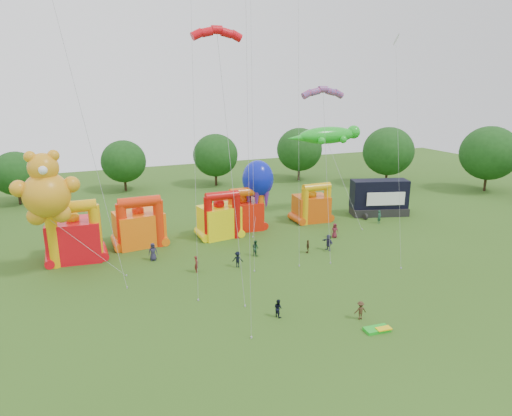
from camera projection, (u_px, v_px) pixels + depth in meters
name	position (u px, v px, depth m)	size (l,w,h in m)	color
ground	(350.00, 348.00, 33.34)	(160.00, 160.00, 0.00)	#305217
tree_ring	(336.00, 268.00, 31.77)	(123.31, 125.41, 12.07)	#352314
bouncy_castle_0	(75.00, 237.00, 49.16)	(5.88, 4.92, 6.92)	red
bouncy_castle_1	(139.00, 226.00, 53.80)	(5.82, 4.89, 6.19)	orange
bouncy_castle_2	(220.00, 219.00, 56.65)	(5.06, 4.28, 6.06)	yellow
bouncy_castle_3	(243.00, 213.00, 59.67)	(5.31, 4.44, 5.85)	red
bouncy_castle_4	(312.00, 206.00, 63.16)	(4.91, 4.12, 5.58)	#DB4E0B
stage_trailer	(379.00, 198.00, 66.12)	(8.61, 5.31, 5.19)	black
teddy_bear_kite	(67.00, 219.00, 43.96)	(9.61, 4.95, 12.75)	orange
gecko_kite	(334.00, 154.00, 63.72)	(11.72, 11.05, 12.78)	green
octopus_kite	(257.00, 191.00, 58.83)	(4.25, 5.44, 9.17)	#0B18AF
parafoil_kites	(141.00, 146.00, 40.80)	(29.81, 11.89, 28.47)	red
diamond_kites	(277.00, 108.00, 42.11)	(24.05, 18.07, 39.02)	red
folded_kite_bundle	(378.00, 329.00, 35.56)	(2.08, 1.23, 0.31)	green
spectator_0	(153.00, 252.00, 49.38)	(0.97, 0.63, 1.98)	#26243C
spectator_1	(197.00, 264.00, 46.34)	(0.64, 0.42, 1.75)	#5B1E1A
spectator_2	(255.00, 248.00, 50.82)	(0.86, 0.67, 1.77)	#173B23
spectator_3	(238.00, 259.00, 47.63)	(1.11, 0.64, 1.72)	black
spectator_4	(308.00, 246.00, 51.65)	(0.90, 0.37, 1.53)	#48331D
spectator_5	(328.00, 242.00, 52.42)	(1.75, 0.56, 1.89)	#2A2945
spectator_6	(335.00, 231.00, 56.61)	(0.90, 0.59, 1.85)	maroon
spectator_7	(379.00, 217.00, 62.44)	(0.66, 0.43, 1.82)	#1D4835
spectator_8	(278.00, 308.00, 37.56)	(0.75, 0.59, 1.55)	black
spectator_9	(360.00, 310.00, 37.17)	(1.02, 0.58, 1.57)	#3F2A19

